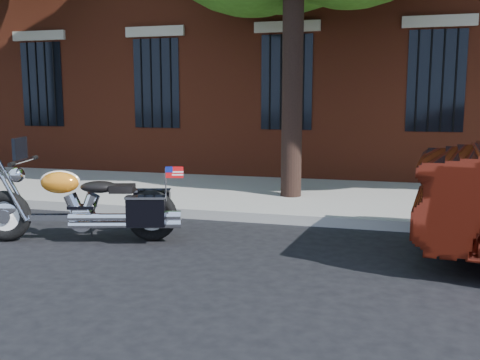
# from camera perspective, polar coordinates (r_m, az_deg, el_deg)

# --- Properties ---
(ground) EXTENTS (120.00, 120.00, 0.00)m
(ground) POSITION_cam_1_polar(r_m,az_deg,el_deg) (6.92, -2.92, -6.83)
(ground) COLOR black
(ground) RESTS_ON ground
(curb) EXTENTS (40.00, 0.16, 0.15)m
(curb) POSITION_cam_1_polar(r_m,az_deg,el_deg) (8.18, 0.11, -3.86)
(curb) COLOR gray
(curb) RESTS_ON ground
(sidewalk) EXTENTS (40.00, 3.60, 0.15)m
(sidewalk) POSITION_cam_1_polar(r_m,az_deg,el_deg) (9.97, 2.96, -1.62)
(sidewalk) COLOR gray
(sidewalk) RESTS_ON ground
(motorcycle) EXTENTS (2.69, 1.21, 1.35)m
(motorcycle) POSITION_cam_1_polar(r_m,az_deg,el_deg) (7.21, -15.84, -2.78)
(motorcycle) COLOR black
(motorcycle) RESTS_ON ground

